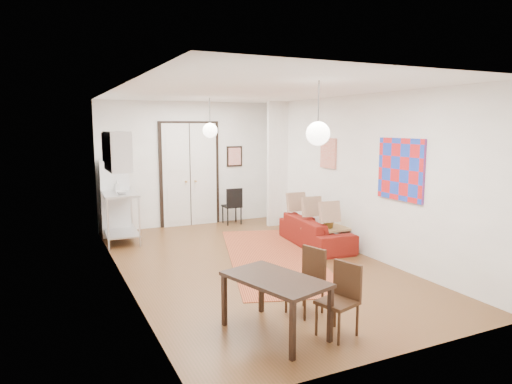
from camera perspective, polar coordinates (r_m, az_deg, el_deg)
name	(u,v)px	position (r m, az deg, el deg)	size (l,w,h in m)	color
floor	(251,264)	(7.90, -0.59, -8.98)	(7.00, 7.00, 0.00)	brown
ceiling	(251,91)	(7.56, -0.63, 12.49)	(4.20, 7.00, 0.02)	white
wall_back	(189,164)	(10.86, -8.37, 3.48)	(4.20, 0.02, 2.90)	white
wall_front	(400,218)	(4.69, 17.61, -3.14)	(4.20, 0.02, 2.90)	white
wall_left	(122,187)	(6.99, -16.44, 0.58)	(0.02, 7.00, 2.90)	white
wall_right	(353,174)	(8.68, 12.09, 2.18)	(0.02, 7.00, 2.90)	white
double_doors	(190,175)	(10.84, -8.27, 2.14)	(1.44, 0.06, 2.50)	silver
stub_partition	(277,164)	(10.69, 2.69, 3.48)	(0.50, 0.10, 2.90)	white
wall_cabinet	(117,151)	(8.46, -16.96, 4.91)	(0.35, 1.00, 0.70)	silver
painting_popart	(401,169)	(7.70, 17.64, 2.71)	(0.05, 1.00, 1.00)	red
painting_abstract	(328,153)	(9.29, 9.03, 4.82)	(0.05, 0.50, 0.60)	beige
poster_back	(235,156)	(11.21, -2.70, 4.47)	(0.40, 0.03, 0.50)	red
print_left	(105,147)	(8.93, -18.41, 5.33)	(0.03, 0.44, 0.54)	#A16943
pendant_back	(210,130)	(9.40, -5.77, 7.67)	(0.30, 0.30, 0.80)	white
pendant_front	(318,133)	(5.79, 7.76, 7.26)	(0.30, 0.30, 0.80)	white
kilim_rug	(273,257)	(8.30, 2.17, -8.10)	(1.55, 4.15, 0.01)	#AB522A
sofa	(316,231)	(9.09, 7.48, -4.91)	(0.76, 1.93, 0.56)	maroon
coffee_table	(329,230)	(8.86, 9.07, -4.77)	(0.95, 0.55, 0.42)	tan
potted_plant	(329,217)	(8.81, 9.11, -3.13)	(0.32, 0.36, 0.40)	#2E5B28
kitchen_counter	(120,208)	(9.70, -16.62, -1.97)	(0.74, 1.36, 1.02)	silver
bowl	(122,192)	(9.35, -16.44, -0.04)	(0.24, 0.24, 0.06)	beige
soap_bottle	(117,185)	(9.88, -16.96, 0.81)	(0.10, 0.10, 0.21)	teal
fridge	(116,198)	(10.22, -17.14, -0.68)	(0.58, 0.58, 1.64)	silver
dining_table	(275,284)	(5.23, 2.42, -11.40)	(0.99, 1.34, 0.66)	black
dining_chair_near	(301,275)	(5.90, 5.69, -10.31)	(0.48, 0.60, 0.82)	#362011
dining_chair_far	(333,293)	(5.35, 9.64, -12.39)	(0.48, 0.60, 0.82)	#362011
black_side_chair	(230,202)	(11.04, -3.21, -1.29)	(0.41, 0.41, 0.88)	black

